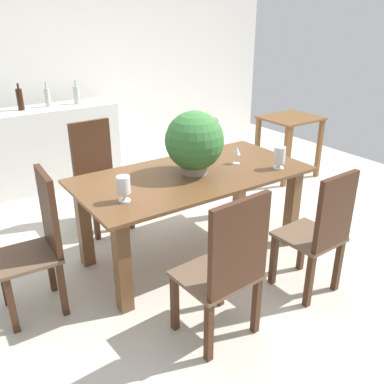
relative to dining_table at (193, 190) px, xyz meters
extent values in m
plane|color=beige|center=(0.00, 0.30, -0.60)|extent=(7.04, 7.04, 0.00)
cube|color=white|center=(0.00, 2.90, 0.70)|extent=(6.40, 0.10, 2.60)
cube|color=brown|center=(0.00, 0.00, 0.14)|extent=(1.92, 0.97, 0.03)
cube|color=brown|center=(-0.83, -0.36, -0.24)|extent=(0.10, 0.10, 0.72)
cube|color=brown|center=(0.83, -0.36, -0.24)|extent=(0.10, 0.10, 0.72)
cube|color=brown|center=(-0.83, 0.36, -0.24)|extent=(0.10, 0.10, 0.72)
cube|color=brown|center=(0.83, 0.36, -0.24)|extent=(0.10, 0.10, 0.72)
cube|color=#422616|center=(-1.52, 0.17, -0.39)|extent=(0.05, 0.05, 0.43)
cube|color=#422616|center=(-1.54, -0.15, -0.39)|extent=(0.05, 0.05, 0.43)
cube|color=#422616|center=(-1.19, 0.15, -0.39)|extent=(0.05, 0.05, 0.43)
cube|color=#422616|center=(-1.21, -0.17, -0.39)|extent=(0.05, 0.05, 0.43)
cube|color=brown|center=(-1.37, 0.00, -0.16)|extent=(0.43, 0.42, 0.03)
cube|color=#422616|center=(-1.18, -0.01, 0.13)|extent=(0.06, 0.37, 0.57)
cube|color=#422616|center=(0.59, -0.71, -0.39)|extent=(0.05, 0.05, 0.43)
cube|color=#422616|center=(0.26, -0.73, -0.39)|extent=(0.05, 0.05, 0.43)
cube|color=#422616|center=(0.60, -1.06, -0.39)|extent=(0.05, 0.05, 0.43)
cube|color=#422616|center=(0.27, -1.07, -0.39)|extent=(0.05, 0.05, 0.43)
cube|color=brown|center=(0.43, -0.89, -0.16)|extent=(0.42, 0.43, 0.03)
cube|color=#422616|center=(0.44, -1.08, 0.12)|extent=(0.37, 0.05, 0.53)
cube|color=#422616|center=(-0.24, -0.70, -0.39)|extent=(0.05, 0.05, 0.43)
cube|color=#422616|center=(-0.64, -0.73, -0.39)|extent=(0.05, 0.05, 0.43)
cube|color=#422616|center=(-0.22, -1.05, -0.39)|extent=(0.05, 0.05, 0.43)
cube|color=#422616|center=(-0.62, -1.08, -0.39)|extent=(0.05, 0.05, 0.43)
cube|color=brown|center=(-0.43, -0.89, -0.16)|extent=(0.51, 0.45, 0.03)
cube|color=#422616|center=(-0.42, -1.08, 0.14)|extent=(0.44, 0.07, 0.58)
cube|color=#422616|center=(-0.61, 0.70, -0.39)|extent=(0.05, 0.05, 0.43)
cube|color=#422616|center=(-0.24, 0.71, -0.39)|extent=(0.05, 0.05, 0.43)
cube|color=#422616|center=(-0.62, 1.07, -0.39)|extent=(0.05, 0.05, 0.43)
cube|color=#422616|center=(-0.26, 1.09, -0.39)|extent=(0.05, 0.05, 0.43)
cube|color=brown|center=(-0.43, 0.89, -0.16)|extent=(0.45, 0.47, 0.03)
cube|color=#422616|center=(-0.44, 1.10, 0.14)|extent=(0.40, 0.06, 0.57)
cylinder|color=gray|center=(0.02, 0.00, 0.20)|extent=(0.21, 0.21, 0.10)
sphere|color=#387538|center=(0.02, 0.00, 0.42)|extent=(0.48, 0.48, 0.48)
sphere|color=#C64C56|center=(0.21, 0.08, 0.45)|extent=(0.04, 0.04, 0.04)
sphere|color=#C64C56|center=(0.20, -0.02, 0.56)|extent=(0.05, 0.05, 0.05)
sphere|color=#C64C56|center=(0.14, 0.11, 0.51)|extent=(0.05, 0.05, 0.05)
cylinder|color=silver|center=(0.67, -0.31, 0.15)|extent=(0.09, 0.09, 0.01)
cylinder|color=silver|center=(0.67, -0.31, 0.18)|extent=(0.03, 0.03, 0.04)
cylinder|color=silver|center=(0.67, -0.31, 0.27)|extent=(0.10, 0.10, 0.14)
cylinder|color=silver|center=(-0.70, -0.18, 0.15)|extent=(0.09, 0.09, 0.01)
cylinder|color=silver|center=(-0.70, -0.18, 0.19)|extent=(0.03, 0.03, 0.05)
cylinder|color=silver|center=(-0.70, -0.18, 0.27)|extent=(0.10, 0.10, 0.12)
cylinder|color=silver|center=(0.45, -0.01, 0.15)|extent=(0.06, 0.06, 0.00)
cylinder|color=silver|center=(0.45, -0.01, 0.19)|extent=(0.01, 0.01, 0.08)
cone|color=silver|center=(0.45, -0.01, 0.27)|extent=(0.07, 0.07, 0.07)
cube|color=silver|center=(-0.58, 2.29, -0.13)|extent=(1.75, 0.51, 0.95)
cylinder|color=#B2BFB7|center=(-0.45, 2.33, 0.45)|extent=(0.06, 0.06, 0.20)
cylinder|color=#B2BFB7|center=(-0.45, 2.33, 0.59)|extent=(0.02, 0.02, 0.08)
cylinder|color=#B2BFB7|center=(-0.11, 2.29, 0.45)|extent=(0.07, 0.07, 0.21)
cylinder|color=#B2BFB7|center=(-0.11, 2.29, 0.58)|extent=(0.03, 0.03, 0.07)
cylinder|color=black|center=(-0.76, 2.32, 0.46)|extent=(0.07, 0.07, 0.24)
cylinder|color=black|center=(-0.76, 2.32, 0.61)|extent=(0.02, 0.02, 0.06)
cube|color=brown|center=(2.07, 0.88, 0.15)|extent=(0.68, 0.58, 0.02)
cube|color=brown|center=(1.77, 0.63, -0.23)|extent=(0.05, 0.05, 0.74)
cube|color=brown|center=(2.37, 0.63, -0.23)|extent=(0.05, 0.05, 0.74)
cube|color=brown|center=(1.77, 1.13, -0.23)|extent=(0.05, 0.05, 0.74)
cube|color=brown|center=(2.37, 1.13, -0.23)|extent=(0.05, 0.05, 0.74)
camera|label=1|loc=(-1.80, -2.63, 1.38)|focal=38.95mm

